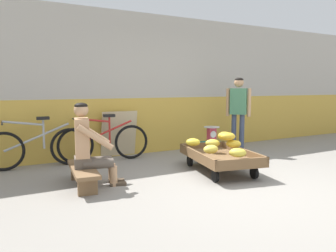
# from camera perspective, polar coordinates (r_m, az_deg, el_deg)

# --- Properties ---
(ground_plane) EXTENTS (80.00, 80.00, 0.00)m
(ground_plane) POSITION_cam_1_polar(r_m,az_deg,el_deg) (4.62, 14.50, -10.44)
(ground_plane) COLOR gray
(back_wall) EXTENTS (16.00, 0.30, 2.79)m
(back_wall) POSITION_cam_1_polar(r_m,az_deg,el_deg) (6.93, -2.78, 7.11)
(back_wall) COLOR gold
(back_wall) RESTS_ON ground
(banana_cart) EXTENTS (1.12, 1.58, 0.36)m
(banana_cart) POSITION_cam_1_polar(r_m,az_deg,el_deg) (5.34, 8.89, -5.30)
(banana_cart) COLOR brown
(banana_cart) RESTS_ON ground
(banana_pile) EXTENTS (0.88, 1.35, 0.25)m
(banana_pile) POSITION_cam_1_polar(r_m,az_deg,el_deg) (5.33, 8.87, -2.91)
(banana_pile) COLOR yellow
(banana_pile) RESTS_ON banana_cart
(low_bench) EXTENTS (0.43, 1.13, 0.27)m
(low_bench) POSITION_cam_1_polar(r_m,az_deg,el_deg) (4.67, -14.39, -7.68)
(low_bench) COLOR brown
(low_bench) RESTS_ON ground
(vendor_seated) EXTENTS (0.72, 0.56, 1.14)m
(vendor_seated) POSITION_cam_1_polar(r_m,az_deg,el_deg) (4.60, -13.43, -3.19)
(vendor_seated) COLOR tan
(vendor_seated) RESTS_ON ground
(plastic_crate) EXTENTS (0.36, 0.28, 0.30)m
(plastic_crate) POSITION_cam_1_polar(r_m,az_deg,el_deg) (6.46, 7.46, -4.01)
(plastic_crate) COLOR #19847F
(plastic_crate) RESTS_ON ground
(weighing_scale) EXTENTS (0.30, 0.30, 0.29)m
(weighing_scale) POSITION_cam_1_polar(r_m,az_deg,el_deg) (6.41, 7.51, -1.35)
(weighing_scale) COLOR #28282D
(weighing_scale) RESTS_ON plastic_crate
(bicycle_near_left) EXTENTS (1.66, 0.48, 0.86)m
(bicycle_near_left) POSITION_cam_1_polar(r_m,az_deg,el_deg) (5.94, -21.51, -3.37)
(bicycle_near_left) COLOR black
(bicycle_near_left) RESTS_ON ground
(bicycle_far_left) EXTENTS (1.66, 0.48, 0.86)m
(bicycle_far_left) POSITION_cam_1_polar(r_m,az_deg,el_deg) (6.13, -10.92, -2.72)
(bicycle_far_left) COLOR black
(bicycle_far_left) RESTS_ON ground
(sign_board) EXTENTS (0.70, 0.19, 0.89)m
(sign_board) POSITION_cam_1_polar(r_m,az_deg,el_deg) (6.47, -8.42, -1.38)
(sign_board) COLOR #C6B289
(sign_board) RESTS_ON ground
(customer_adult) EXTENTS (0.36, 0.38, 1.53)m
(customer_adult) POSITION_cam_1_polar(r_m,az_deg,el_deg) (6.81, 12.00, 3.26)
(customer_adult) COLOR #38425B
(customer_adult) RESTS_ON ground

